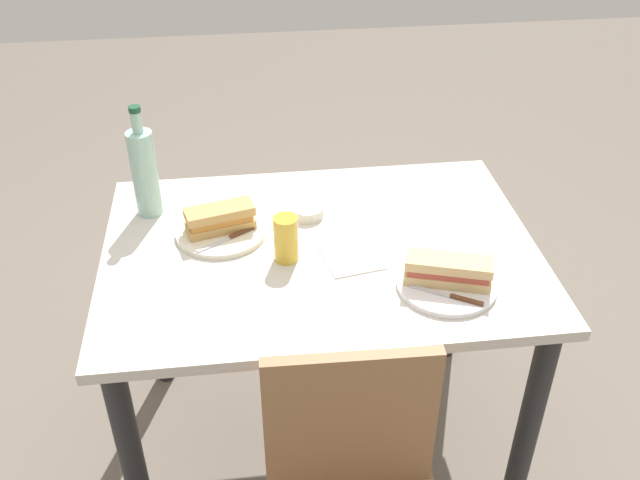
# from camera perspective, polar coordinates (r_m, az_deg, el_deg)

# --- Properties ---
(ground_plane) EXTENTS (8.00, 8.00, 0.00)m
(ground_plane) POSITION_cam_1_polar(r_m,az_deg,el_deg) (2.43, 0.00, -15.51)
(ground_plane) COLOR #6B6056
(dining_table) EXTENTS (1.14, 0.81, 0.77)m
(dining_table) POSITION_cam_1_polar(r_m,az_deg,el_deg) (1.97, 0.00, -3.38)
(dining_table) COLOR beige
(dining_table) RESTS_ON ground
(plate_near) EXTENTS (0.25, 0.25, 0.01)m
(plate_near) POSITION_cam_1_polar(r_m,az_deg,el_deg) (1.79, 10.03, -3.47)
(plate_near) COLOR white
(plate_near) RESTS_ON dining_table
(baguette_sandwich_near) EXTENTS (0.22, 0.13, 0.07)m
(baguette_sandwich_near) POSITION_cam_1_polar(r_m,az_deg,el_deg) (1.76, 10.17, -2.41)
(baguette_sandwich_near) COLOR #DBB77A
(baguette_sandwich_near) RESTS_ON plate_near
(knife_near) EXTENTS (0.16, 0.10, 0.01)m
(knife_near) POSITION_cam_1_polar(r_m,az_deg,el_deg) (1.74, 10.36, -4.41)
(knife_near) COLOR silver
(knife_near) RESTS_ON plate_near
(plate_far) EXTENTS (0.25, 0.25, 0.01)m
(plate_far) POSITION_cam_1_polar(r_m,az_deg,el_deg) (1.96, -7.87, 0.68)
(plate_far) COLOR silver
(plate_far) RESTS_ON dining_table
(baguette_sandwich_far) EXTENTS (0.19, 0.11, 0.07)m
(baguette_sandwich_far) POSITION_cam_1_polar(r_m,az_deg,el_deg) (1.94, -7.96, 1.70)
(baguette_sandwich_far) COLOR tan
(baguette_sandwich_far) RESTS_ON plate_far
(knife_far) EXTENTS (0.16, 0.10, 0.01)m
(knife_far) POSITION_cam_1_polar(r_m,az_deg,el_deg) (1.92, -7.18, 0.20)
(knife_far) COLOR silver
(knife_far) RESTS_ON plate_far
(water_bottle) EXTENTS (0.07, 0.07, 0.32)m
(water_bottle) POSITION_cam_1_polar(r_m,az_deg,el_deg) (2.03, -13.80, 5.34)
(water_bottle) COLOR #99C6B7
(water_bottle) RESTS_ON dining_table
(beer_glass) EXTENTS (0.06, 0.06, 0.13)m
(beer_glass) POSITION_cam_1_polar(r_m,az_deg,el_deg) (1.82, -2.72, 0.10)
(beer_glass) COLOR gold
(beer_glass) RESTS_ON dining_table
(olive_bowl) EXTENTS (0.10, 0.10, 0.03)m
(olive_bowl) POSITION_cam_1_polar(r_m,az_deg,el_deg) (2.02, -1.05, 2.34)
(olive_bowl) COLOR silver
(olive_bowl) RESTS_ON dining_table
(paper_napkin) EXTENTS (0.16, 0.16, 0.00)m
(paper_napkin) POSITION_cam_1_polar(r_m,az_deg,el_deg) (1.86, 2.57, -1.44)
(paper_napkin) COLOR white
(paper_napkin) RESTS_ON dining_table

